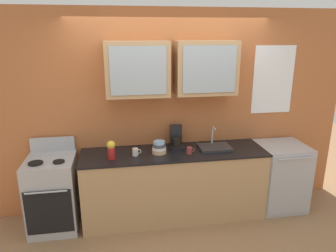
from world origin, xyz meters
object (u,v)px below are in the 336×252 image
cup_near_bowls (136,152)px  sink_faucet (215,147)px  stove_range (53,193)px  vase (111,149)px  cup_near_sink (190,150)px  bowl_stack (159,148)px  dishwasher (280,176)px  coffee_maker (176,139)px

cup_near_bowls → sink_faucet: bearing=4.1°
stove_range → sink_faucet: (2.02, 0.03, 0.46)m
vase → cup_near_sink: (0.94, 0.01, -0.08)m
stove_range → cup_near_bowls: (1.01, -0.04, 0.49)m
sink_faucet → cup_near_bowls: sink_faucet is taller
bowl_stack → dishwasher: (1.66, 0.01, -0.52)m
sink_faucet → vase: (-1.30, -0.14, 0.10)m
coffee_maker → cup_near_sink: bearing=-65.1°
bowl_stack → cup_near_bowls: size_ratio=1.63×
cup_near_bowls → coffee_maker: 0.58m
stove_range → cup_near_sink: bearing=-3.4°
sink_faucet → stove_range: bearing=-179.1°
coffee_maker → bowl_stack: bearing=-146.0°
stove_range → cup_near_bowls: 1.12m
stove_range → bowl_stack: stove_range is taller
cup_near_bowls → dishwasher: cup_near_bowls is taller
stove_range → coffee_maker: 1.65m
bowl_stack → vase: size_ratio=0.78×
sink_faucet → dishwasher: bearing=-2.1°
bowl_stack → cup_near_sink: bowl_stack is taller
vase → dishwasher: (2.23, 0.10, -0.57)m
cup_near_sink → coffee_maker: size_ratio=0.34×
cup_near_sink → coffee_maker: coffee_maker is taller
stove_range → vase: size_ratio=4.77×
cup_near_bowls → coffee_maker: bearing=20.0°
vase → cup_near_sink: bearing=0.5°
sink_faucet → coffee_maker: (-0.48, 0.12, 0.09)m
dishwasher → stove_range: bearing=179.9°
bowl_stack → cup_near_sink: size_ratio=1.78×
sink_faucet → dishwasher: (0.93, -0.03, -0.47)m
stove_range → dishwasher: (2.96, -0.00, -0.01)m
sink_faucet → cup_near_bowls: bearing=-175.9°
vase → cup_near_bowls: bearing=12.7°
stove_range → dishwasher: 2.96m
cup_near_sink → dishwasher: size_ratio=0.11×
sink_faucet → bowl_stack: (-0.72, -0.04, 0.05)m
stove_range → vase: vase is taller
bowl_stack → coffee_maker: coffee_maker is taller
dishwasher → coffee_maker: bearing=173.6°
vase → cup_near_sink: size_ratio=2.29×
dishwasher → cup_near_bowls: bearing=-178.9°
cup_near_sink → sink_faucet: bearing=19.5°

